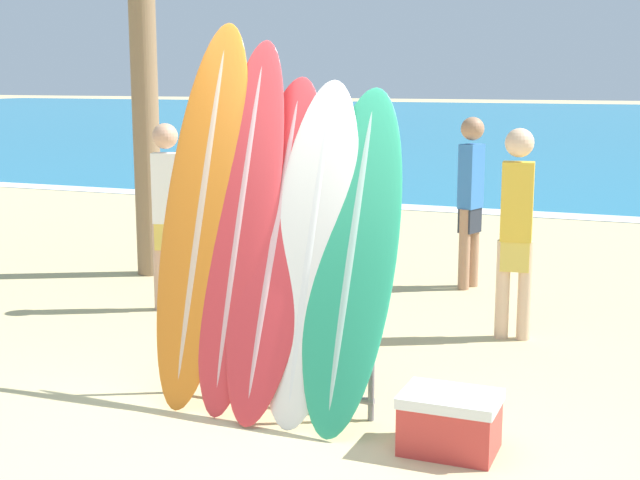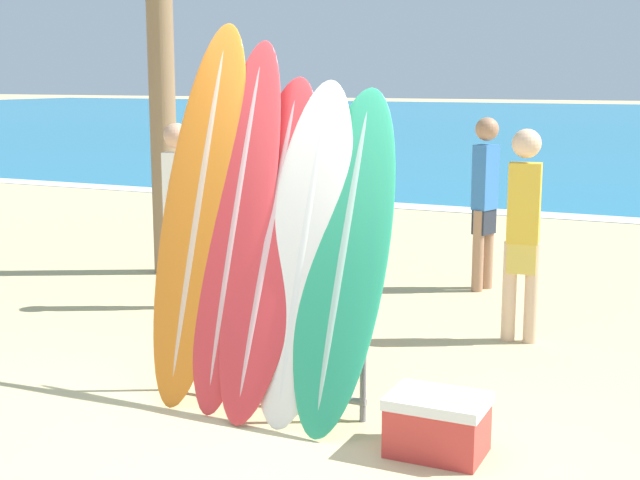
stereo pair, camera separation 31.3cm
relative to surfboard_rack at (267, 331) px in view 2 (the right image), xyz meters
The scene contains 11 objects.
ground_plane 0.67m from the surfboard_rack, 61.85° to the right, with size 160.00×160.00×0.00m, color tan.
surfboard_rack is the anchor object (origin of this frame).
surfboard_slot_0 0.90m from the surfboard_rack, behind, with size 0.55×0.88×2.43m.
surfboard_slot_1 0.71m from the surfboard_rack, 166.26° to the left, with size 0.49×0.87×2.31m.
surfboard_slot_2 0.55m from the surfboard_rack, 77.02° to the left, with size 0.53×0.95×2.08m.
surfboard_slot_3 0.60m from the surfboard_rack, ahead, with size 0.55×0.83×2.06m.
surfboard_slot_4 0.74m from the surfboard_rack, ahead, with size 0.55×0.90×2.02m.
person_near_water 3.72m from the surfboard_rack, 83.29° to the left, with size 0.23×0.28×1.69m.
person_mid_beach 2.65m from the surfboard_rack, 135.67° to the left, with size 0.28×0.23×1.67m.
person_far_left 2.41m from the surfboard_rack, 60.96° to the left, with size 0.28×0.23×1.68m.
cooler_box 1.28m from the surfboard_rack, 12.30° to the right, with size 0.54×0.39×0.34m.
Camera 2 is at (2.37, -4.36, 2.06)m, focal length 50.00 mm.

